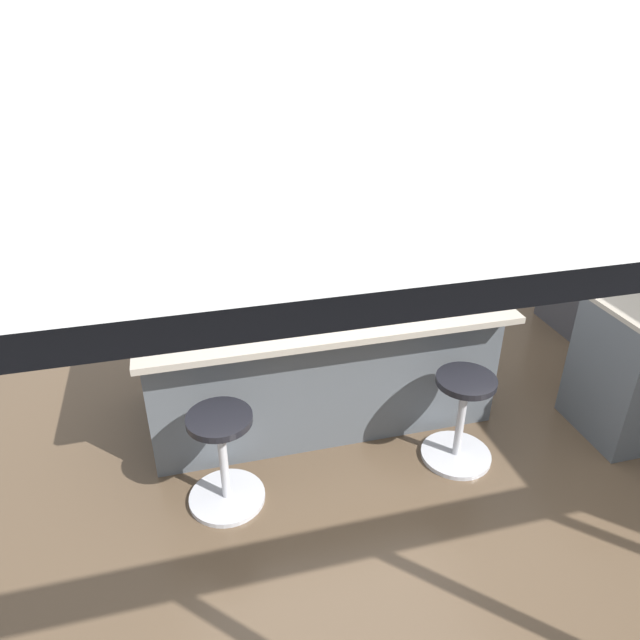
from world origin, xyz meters
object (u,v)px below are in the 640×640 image
object	(u,v)px
kitchen_island	(316,353)
apple_green	(343,289)
fruit_bowl	(439,277)
stool_middle	(224,462)
apple_red	(327,289)
oven_range	(593,279)
cutting_board	(325,300)
stool_by_window	(461,421)
water_bottle	(206,282)

from	to	relation	value
kitchen_island	apple_green	bearing A→B (deg)	148.83
kitchen_island	fruit_bowl	distance (m)	0.98
stool_middle	apple_red	world-z (taller)	apple_red
oven_range	fruit_bowl	bearing A→B (deg)	18.27
cutting_board	fruit_bowl	bearing A→B (deg)	-173.34
fruit_bowl	cutting_board	bearing A→B (deg)	6.66
kitchen_island	apple_green	xyz separation A→B (m)	(-0.15, 0.09, 0.50)
stool_by_window	apple_green	bearing A→B (deg)	-48.78
stool_middle	apple_green	bearing A→B (deg)	-143.29
stool_by_window	water_bottle	world-z (taller)	water_bottle
apple_red	oven_range	bearing A→B (deg)	-166.47
stool_middle	fruit_bowl	distance (m)	1.86
kitchen_island	stool_middle	size ratio (longest dim) A/B	3.80
oven_range	stool_by_window	distance (m)	2.31
water_bottle	fruit_bowl	distance (m)	1.55
stool_by_window	stool_middle	bearing A→B (deg)	0.00
water_bottle	apple_green	bearing A→B (deg)	166.10
stool_middle	water_bottle	distance (m)	1.12
stool_by_window	stool_middle	world-z (taller)	same
apple_green	stool_by_window	bearing A→B (deg)	131.22
cutting_board	apple_red	distance (m)	0.09
cutting_board	apple_red	world-z (taller)	apple_red
kitchen_island	stool_middle	distance (m)	1.05
cutting_board	apple_green	xyz separation A→B (m)	(-0.12, -0.01, 0.05)
stool_by_window	cutting_board	size ratio (longest dim) A/B	1.67
stool_by_window	water_bottle	xyz separation A→B (m)	(1.41, -0.86, 0.72)
oven_range	kitchen_island	size ratio (longest dim) A/B	0.39
stool_middle	cutting_board	size ratio (longest dim) A/B	1.67
fruit_bowl	stool_by_window	bearing A→B (deg)	79.91
kitchen_island	water_bottle	bearing A→B (deg)	-9.56
stool_middle	cutting_board	xyz separation A→B (m)	(-0.75, -0.64, 0.61)
stool_middle	apple_green	world-z (taller)	apple_green
oven_range	apple_green	size ratio (longest dim) A/B	9.96
stool_middle	cutting_board	bearing A→B (deg)	-139.63
oven_range	apple_red	distance (m)	2.68
stool_middle	water_bottle	xyz separation A→B (m)	(-0.04, -0.86, 0.72)
kitchen_island	apple_green	size ratio (longest dim) A/B	25.47
cutting_board	fruit_bowl	world-z (taller)	fruit_bowl
apple_green	water_bottle	size ratio (longest dim) A/B	0.29
apple_red	apple_green	world-z (taller)	apple_green
stool_middle	fruit_bowl	world-z (taller)	fruit_bowl
kitchen_island	cutting_board	xyz separation A→B (m)	(-0.03, 0.11, 0.45)
cutting_board	stool_middle	bearing A→B (deg)	40.37
apple_green	fruit_bowl	bearing A→B (deg)	-173.29
oven_range	cutting_board	distance (m)	2.71
kitchen_island	stool_middle	world-z (taller)	kitchen_island
kitchen_island	cutting_board	size ratio (longest dim) A/B	6.36
oven_range	kitchen_island	world-z (taller)	oven_range
cutting_board	water_bottle	bearing A→B (deg)	-17.21
kitchen_island	fruit_bowl	world-z (taller)	fruit_bowl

